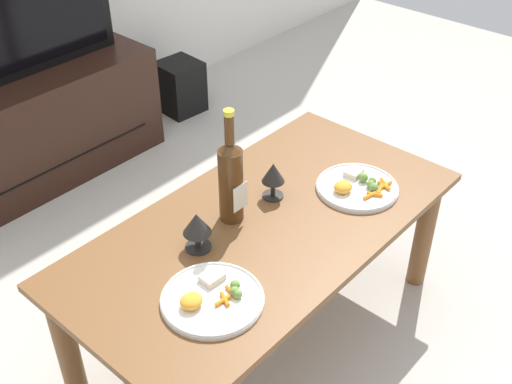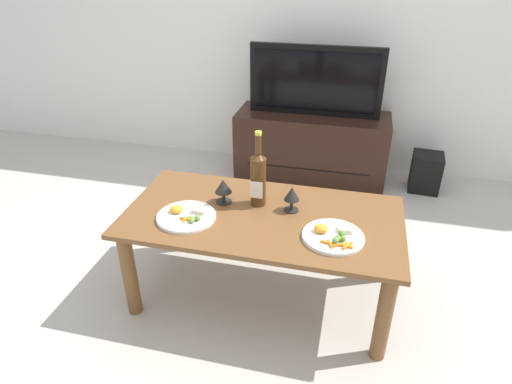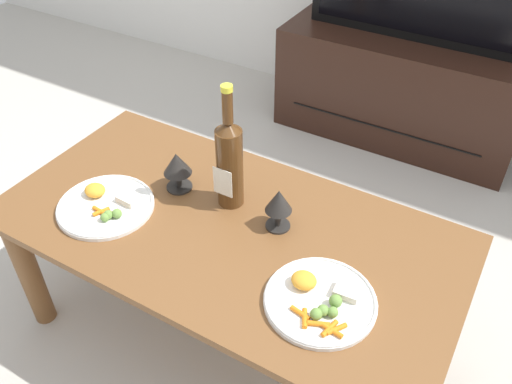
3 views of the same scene
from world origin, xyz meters
name	(u,v)px [view 2 (image 2 of 3)]	position (x,y,z in m)	size (l,w,h in m)	color
ground_plane	(262,293)	(0.00, 0.00, 0.00)	(6.40, 6.40, 0.00)	#B7B2A8
dining_table	(262,230)	(0.00, 0.00, 0.41)	(1.33, 0.68, 0.50)	brown
tv_stand	(311,146)	(0.06, 1.46, 0.26)	(1.16, 0.43, 0.52)	black
tv_screen	(315,81)	(0.06, 1.45, 0.77)	(0.98, 0.05, 0.51)	black
floor_speaker	(426,172)	(0.94, 1.43, 0.14)	(0.22, 0.22, 0.29)	black
wine_bottle	(258,177)	(-0.04, 0.10, 0.65)	(0.08, 0.08, 0.38)	#4C2D14
goblet_left	(223,187)	(-0.22, 0.07, 0.58)	(0.09, 0.09, 0.13)	black
goblet_right	(292,195)	(0.13, 0.07, 0.59)	(0.08, 0.08, 0.13)	black
dinner_plate_left	(186,216)	(-0.34, -0.11, 0.51)	(0.28, 0.28, 0.05)	white
dinner_plate_right	(333,236)	(0.34, -0.11, 0.51)	(0.28, 0.28, 0.05)	white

